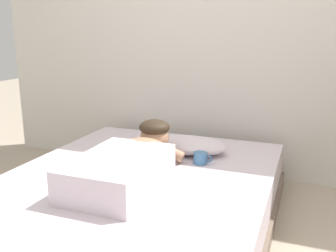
{
  "coord_description": "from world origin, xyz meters",
  "views": [
    {
      "loc": [
        0.56,
        -1.58,
        1.16
      ],
      "look_at": [
        -0.25,
        0.54,
        0.58
      ],
      "focal_mm": 40.1,
      "sensor_mm": 36.0,
      "label": 1
    }
  ],
  "objects_px": {
    "bed": "(133,206)",
    "coffee_cup": "(201,158)",
    "person_lying": "(130,162)",
    "pillow": "(189,145)",
    "cell_phone": "(162,171)"
  },
  "relations": [
    {
      "from": "bed",
      "to": "pillow",
      "type": "height_order",
      "value": "pillow"
    },
    {
      "from": "bed",
      "to": "cell_phone",
      "type": "bearing_deg",
      "value": 56.34
    },
    {
      "from": "cell_phone",
      "to": "bed",
      "type": "bearing_deg",
      "value": -123.66
    },
    {
      "from": "coffee_cup",
      "to": "cell_phone",
      "type": "relative_size",
      "value": 0.89
    },
    {
      "from": "pillow",
      "to": "person_lying",
      "type": "relative_size",
      "value": 0.57
    },
    {
      "from": "bed",
      "to": "coffee_cup",
      "type": "height_order",
      "value": "coffee_cup"
    },
    {
      "from": "person_lying",
      "to": "bed",
      "type": "bearing_deg",
      "value": 11.75
    },
    {
      "from": "bed",
      "to": "cell_phone",
      "type": "relative_size",
      "value": 14.84
    },
    {
      "from": "coffee_cup",
      "to": "cell_phone",
      "type": "distance_m",
      "value": 0.28
    },
    {
      "from": "coffee_cup",
      "to": "person_lying",
      "type": "bearing_deg",
      "value": -128.22
    },
    {
      "from": "pillow",
      "to": "coffee_cup",
      "type": "xyz_separation_m",
      "value": [
        0.14,
        -0.19,
        -0.02
      ]
    },
    {
      "from": "person_lying",
      "to": "cell_phone",
      "type": "height_order",
      "value": "person_lying"
    },
    {
      "from": "pillow",
      "to": "cell_phone",
      "type": "height_order",
      "value": "pillow"
    },
    {
      "from": "pillow",
      "to": "cell_phone",
      "type": "relative_size",
      "value": 3.71
    },
    {
      "from": "coffee_cup",
      "to": "cell_phone",
      "type": "height_order",
      "value": "coffee_cup"
    }
  ]
}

